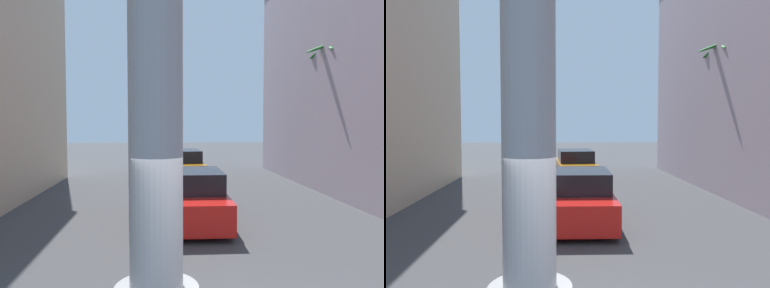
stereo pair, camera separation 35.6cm
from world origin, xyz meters
The scene contains 5 objects.
ground_plane centered at (0.00, 10.00, 0.00)m, with size 87.99×87.99×0.00m, color #424244.
car_lead centered at (0.03, 7.37, 0.70)m, with size 2.25×5.08×1.56m.
car_far centered at (0.36, 15.70, 0.74)m, with size 2.22×4.54×1.56m.
palm_tree_mid_right centered at (6.55, 11.55, 4.04)m, with size 2.50×2.32×6.44m.
pedestrian_far_left centered at (-6.48, 14.23, 0.92)m, with size 0.42×0.42×1.58m.
Camera 1 is at (-0.86, -3.90, 2.95)m, focal length 35.00 mm.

